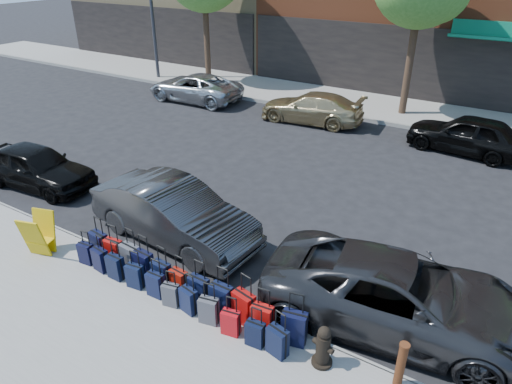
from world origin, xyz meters
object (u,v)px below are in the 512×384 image
Objects in this scene: bollard at (401,364)px; display_rack at (39,235)px; car_near_1 at (174,213)px; car_far_1 at (311,108)px; car_far_0 at (195,87)px; car_near_0 at (36,166)px; car_near_2 at (398,295)px; fire_hydrant at (323,347)px; car_far_2 at (467,134)px; suitcase_front_5 at (179,282)px.

display_rack is at bearing -175.29° from bollard.
car_near_1 is (2.10, 2.25, 0.09)m from display_rack.
car_near_1 reaches higher than car_far_1.
bollard is 6.23m from car_near_1.
car_far_0 reaches higher than car_far_1.
car_near_0 is 0.75× the size of car_near_2.
car_far_1 is (-5.73, 11.63, 0.10)m from fire_hydrant.
display_rack is 0.22× the size of car_near_1.
car_far_1 is at bearing 67.75° from display_rack.
fire_hydrant is 0.20× the size of car_far_2.
bollard reaches higher than suitcase_front_5.
car_far_0 is (-13.07, 11.32, 0.03)m from bollard.
display_rack is 3.08m from car_near_1.
car_far_1 reaches higher than suitcase_front_5.
display_rack is 12.97m from car_far_0.
car_far_1 is (-6.96, 11.39, 0.02)m from bollard.
car_far_2 is at bearing 83.58° from car_far_1.
car_near_2 is (7.64, 2.17, 0.06)m from display_rack.
suitcase_front_5 is 0.22× the size of car_far_2.
car_near_1 reaches higher than fire_hydrant.
suitcase_front_5 is 0.99× the size of bollard.
fire_hydrant is 0.80× the size of display_rack.
bollard is 8.15m from display_rack.
bollard is 0.21× the size of car_far_1.
car_near_1 reaches higher than car_far_0.
bollard is 0.20× the size of car_near_1.
car_near_2 is 15.95m from car_far_0.
suitcase_front_5 is 11.94m from car_far_2.
car_far_1 is at bearing 88.63° from car_far_0.
car_far_0 is at bearing 44.50° from car_near_2.
car_far_2 is (7.27, 11.94, 0.04)m from display_rack.
display_rack is at bearing -165.61° from suitcase_front_5.
car_near_0 is 5.47m from car_near_1.
bollard is 17.29m from car_far_0.
car_near_0 is 0.89× the size of car_far_1.
display_rack is at bearing -163.43° from fire_hydrant.
suitcase_front_5 is at bearing 6.87° from car_far_1.
car_near_1 is at bearing 30.22° from display_rack.
car_far_2 is at bearing 94.32° from bollard.
suitcase_front_5 is 0.19× the size of car_far_0.
car_near_2 is at bearing 107.98° from bollard.
suitcase_front_5 is 3.69m from display_rack.
display_rack is at bearing 141.41° from car_near_1.
display_rack is at bearing 20.38° from car_far_0.
bollard is 0.23× the size of car_near_0.
car_near_2 is at bearing 27.34° from suitcase_front_5.
car_near_0 reaches higher than car_far_0.
fire_hydrant is at bearing -106.31° from car_near_1.
car_near_0 reaches higher than car_far_1.
car_far_0 is (-8.59, 11.41, 0.21)m from suitcase_front_5.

